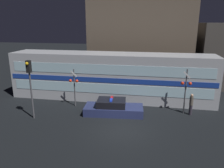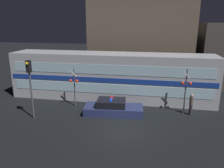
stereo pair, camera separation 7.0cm
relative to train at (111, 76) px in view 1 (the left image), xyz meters
The scene contains 8 objects.
ground_plane 6.91m from the train, 72.15° to the right, with size 120.00×120.00×0.00m, color black.
train is the anchor object (origin of this frame).
police_car 4.19m from the train, 75.93° to the right, with size 4.81×2.24×1.34m.
pedestrian 7.67m from the train, 21.43° to the right, with size 0.29×0.29×1.75m.
crossing_signal_near 7.04m from the train, 21.72° to the right, with size 0.84×0.31×3.66m.
crossing_signal_far 3.78m from the train, 135.33° to the right, with size 0.84×0.31×3.32m.
traffic_light_corner 7.60m from the train, 131.14° to the right, with size 0.30×0.46×4.51m.
building_left 7.92m from the train, 71.79° to the left, with size 11.97×4.88×10.16m.
Camera 1 is at (1.83, -13.58, 7.13)m, focal length 35.00 mm.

